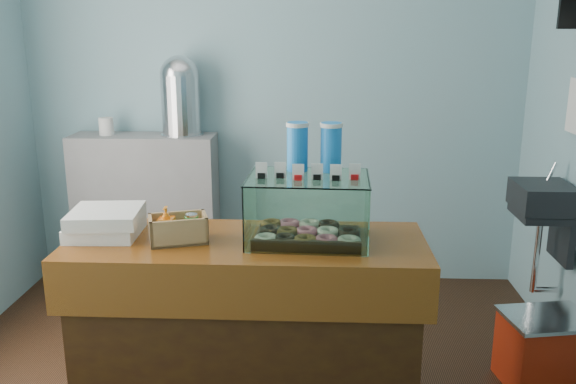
# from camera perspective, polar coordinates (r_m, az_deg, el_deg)

# --- Properties ---
(room_shell) EXTENTS (3.54, 3.04, 2.82)m
(room_shell) POSITION_cam_1_polar(r_m,az_deg,el_deg) (2.83, -3.06, 12.88)
(room_shell) COLOR #7DAAB6
(room_shell) RESTS_ON ground
(counter) EXTENTS (1.60, 0.60, 0.90)m
(counter) POSITION_cam_1_polar(r_m,az_deg,el_deg) (2.90, -3.76, -12.80)
(counter) COLOR #3D230B
(counter) RESTS_ON ground
(back_shelf) EXTENTS (1.00, 0.32, 1.10)m
(back_shelf) POSITION_cam_1_polar(r_m,az_deg,el_deg) (4.48, -13.04, -1.75)
(back_shelf) COLOR gray
(back_shelf) RESTS_ON ground
(display_case) EXTENTS (0.55, 0.41, 0.51)m
(display_case) POSITION_cam_1_polar(r_m,az_deg,el_deg) (2.70, 1.94, -0.99)
(display_case) COLOR black
(display_case) RESTS_ON counter
(condiment_crate) EXTENTS (0.28, 0.22, 0.16)m
(condiment_crate) POSITION_cam_1_polar(r_m,az_deg,el_deg) (2.72, -10.32, -3.42)
(condiment_crate) COLOR tan
(condiment_crate) RESTS_ON counter
(pastry_boxes) EXTENTS (0.34, 0.33, 0.12)m
(pastry_boxes) POSITION_cam_1_polar(r_m,az_deg,el_deg) (2.89, -16.68, -2.73)
(pastry_boxes) COLOR silver
(pastry_boxes) RESTS_ON counter
(coffee_urn) EXTENTS (0.30, 0.30, 0.54)m
(coffee_urn) POSITION_cam_1_polar(r_m,az_deg,el_deg) (4.26, -10.03, 9.04)
(coffee_urn) COLOR silver
(coffee_urn) RESTS_ON back_shelf
(red_cooler) EXTENTS (0.49, 0.40, 0.38)m
(red_cooler) POSITION_cam_1_polar(r_m,az_deg,el_deg) (3.54, 22.89, -13.43)
(red_cooler) COLOR red
(red_cooler) RESTS_ON ground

